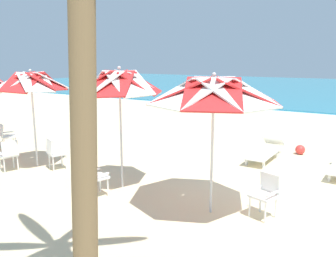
% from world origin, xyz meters
% --- Properties ---
extents(ground_plane, '(80.00, 80.00, 0.00)m').
position_xyz_m(ground_plane, '(0.00, 0.00, 0.00)').
color(ground_plane, beige).
extents(surf_foam, '(80.00, 0.70, 0.01)m').
position_xyz_m(surf_foam, '(0.00, 12.26, 0.01)').
color(surf_foam, white).
rests_on(surf_foam, ground).
extents(beach_umbrella_0, '(2.57, 2.57, 2.78)m').
position_xyz_m(beach_umbrella_0, '(-0.71, -2.10, 2.42)').
color(beach_umbrella_0, silver).
rests_on(beach_umbrella_0, ground).
extents(plastic_chair_0, '(0.56, 0.58, 0.87)m').
position_xyz_m(plastic_chair_0, '(0.27, -1.72, 0.50)').
color(plastic_chair_0, white).
rests_on(plastic_chair_0, ground).
extents(beach_umbrella_1, '(1.97, 1.97, 2.87)m').
position_xyz_m(beach_umbrella_1, '(-3.09, -1.94, 2.46)').
color(beach_umbrella_1, silver).
rests_on(beach_umbrella_1, ground).
extents(plastic_chair_1, '(0.56, 0.58, 0.87)m').
position_xyz_m(plastic_chair_1, '(-3.26, -2.72, 0.50)').
color(plastic_chair_1, white).
rests_on(plastic_chair_1, ground).
extents(beach_umbrella_2, '(1.99, 1.99, 2.75)m').
position_xyz_m(beach_umbrella_2, '(-6.20, -1.93, 2.38)').
color(beach_umbrella_2, silver).
rests_on(beach_umbrella_2, ground).
extents(plastic_chair_2, '(0.57, 0.55, 0.87)m').
position_xyz_m(plastic_chair_2, '(-6.47, -2.60, 0.50)').
color(plastic_chair_2, white).
rests_on(plastic_chair_2, ground).
extents(plastic_chair_3, '(0.58, 0.60, 0.87)m').
position_xyz_m(plastic_chair_3, '(-5.55, -1.84, 0.50)').
color(plastic_chair_3, white).
rests_on(plastic_chair_3, ground).
extents(plastic_chair_6, '(0.58, 0.60, 0.87)m').
position_xyz_m(plastic_chair_6, '(-8.66, -1.22, 0.50)').
color(plastic_chair_6, white).
rests_on(plastic_chair_6, ground).
extents(sun_lounger_1, '(0.70, 2.17, 0.62)m').
position_xyz_m(sun_lounger_1, '(-0.84, 2.13, 0.28)').
color(sun_lounger_1, white).
rests_on(sun_lounger_1, ground).
extents(palm_tree_1, '(3.16, 2.94, 5.31)m').
position_xyz_m(palm_tree_1, '(-0.59, -5.62, 3.50)').
color(palm_tree_1, brown).
rests_on(palm_tree_1, ground).
extents(beach_ball, '(0.31, 0.31, 0.31)m').
position_xyz_m(beach_ball, '(-0.03, 3.32, 0.15)').
color(beach_ball, red).
rests_on(beach_ball, ground).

